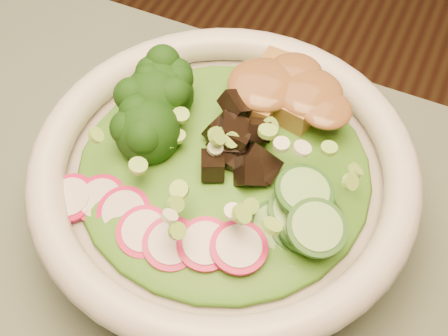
% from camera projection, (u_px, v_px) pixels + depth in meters
% --- Properties ---
extents(salad_bowl, '(0.29, 0.29, 0.08)m').
position_uv_depth(salad_bowl, '(224.00, 184.00, 0.48)').
color(salad_bowl, beige).
rests_on(salad_bowl, dining_table).
extents(lettuce_bed, '(0.22, 0.22, 0.03)m').
position_uv_depth(lettuce_bed, '(224.00, 167.00, 0.46)').
color(lettuce_bed, '#215F14').
rests_on(lettuce_bed, salad_bowl).
extents(broccoli_florets, '(0.09, 0.08, 0.05)m').
position_uv_depth(broccoli_florets, '(153.00, 111.00, 0.47)').
color(broccoli_florets, black).
rests_on(broccoli_florets, salad_bowl).
extents(radish_slices, '(0.12, 0.05, 0.02)m').
position_uv_depth(radish_slices, '(162.00, 232.00, 0.42)').
color(radish_slices, '#B60E42').
rests_on(radish_slices, salad_bowl).
extents(cucumber_slices, '(0.08, 0.08, 0.04)m').
position_uv_depth(cucumber_slices, '(303.00, 209.00, 0.43)').
color(cucumber_slices, '#8FCD72').
rests_on(cucumber_slices, salad_bowl).
extents(mushroom_heap, '(0.08, 0.08, 0.04)m').
position_uv_depth(mushroom_heap, '(235.00, 143.00, 0.46)').
color(mushroom_heap, black).
rests_on(mushroom_heap, salad_bowl).
extents(tofu_cubes, '(0.10, 0.07, 0.04)m').
position_uv_depth(tofu_cubes, '(281.00, 103.00, 0.48)').
color(tofu_cubes, olive).
rests_on(tofu_cubes, salad_bowl).
extents(peanut_sauce, '(0.08, 0.06, 0.02)m').
position_uv_depth(peanut_sauce, '(282.00, 90.00, 0.47)').
color(peanut_sauce, brown).
rests_on(peanut_sauce, tofu_cubes).
extents(scallion_garnish, '(0.21, 0.21, 0.03)m').
position_uv_depth(scallion_garnish, '(224.00, 145.00, 0.44)').
color(scallion_garnish, '#85BF43').
rests_on(scallion_garnish, salad_bowl).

